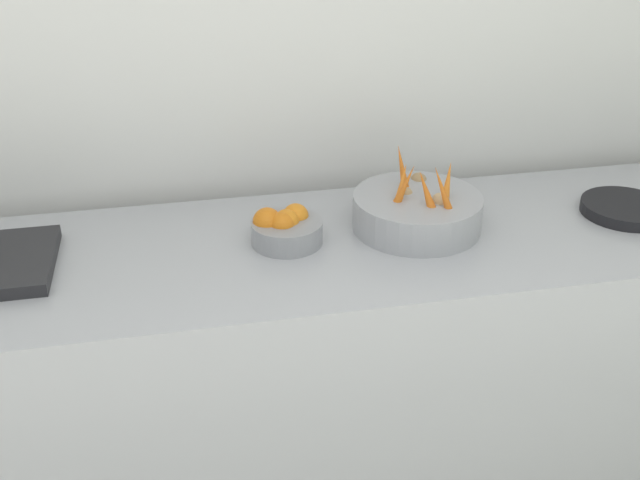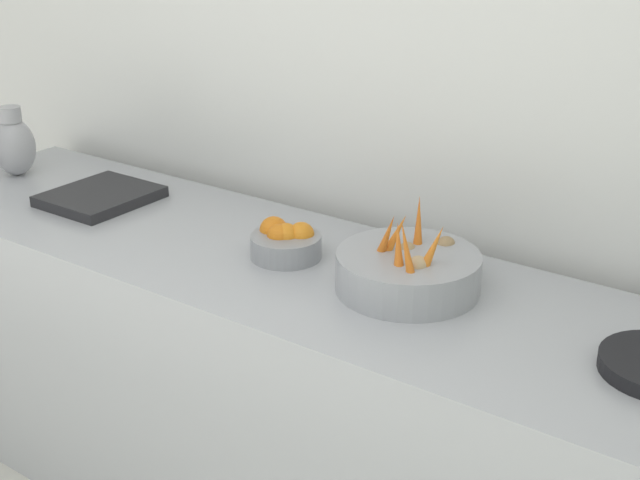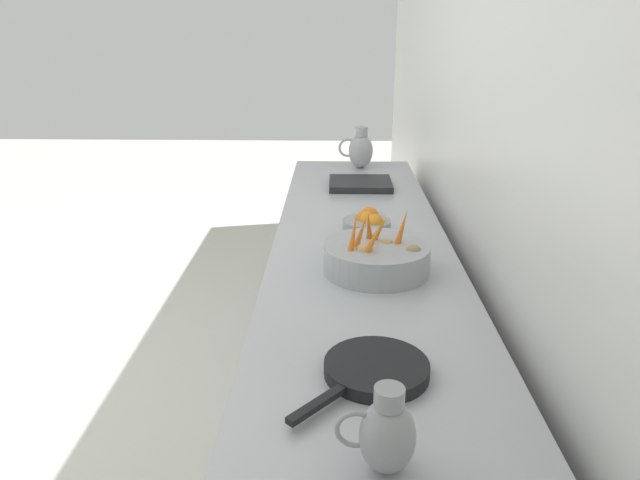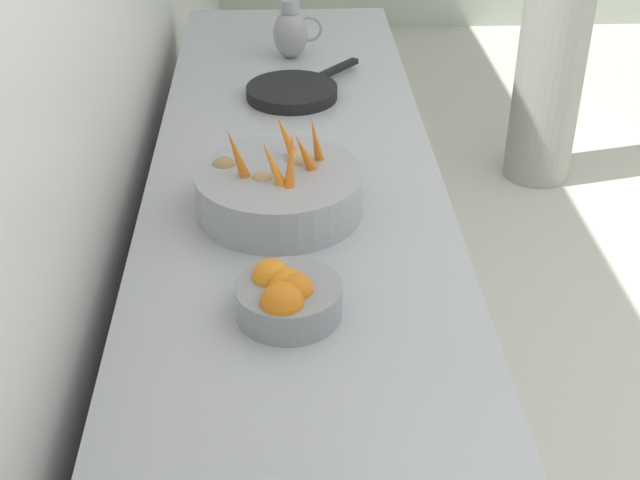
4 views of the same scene
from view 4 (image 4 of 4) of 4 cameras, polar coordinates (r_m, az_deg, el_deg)
The scene contains 5 objects.
prep_counter at distance 2.16m, azimuth -1.25°, elevation -10.97°, with size 0.72×3.33×0.92m, color #ADAFB5.
vegetable_colander at distance 1.99m, azimuth -2.66°, elevation 3.23°, with size 0.38×0.38×0.23m.
orange_bowl at distance 1.66m, azimuth -2.18°, elevation -3.68°, with size 0.20×0.20×0.11m.
metal_pitcher_short at distance 2.89m, azimuth -1.89°, elevation 13.35°, with size 0.16×0.11×0.19m.
skillet_on_counter at distance 2.61m, azimuth -1.75°, elevation 9.61°, with size 0.35×0.37×0.03m.
Camera 4 is at (-1.51, -1.46, 1.94)m, focal length 49.33 mm.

